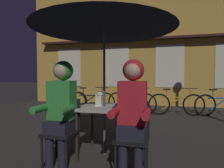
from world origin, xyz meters
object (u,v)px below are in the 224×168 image
(patio_umbrella, at_px, (104,17))
(lantern, at_px, (99,98))
(chair_left, at_px, (63,127))
(cafe_table, at_px, (104,113))
(person_left_hooded, at_px, (61,102))
(chair_right, at_px, (133,132))
(bicycle_third, at_px, (131,102))
(bicycle_nearest, at_px, (66,100))
(bicycle_second, at_px, (91,101))
(bicycle_fifth, at_px, (222,105))
(person_right_hooded, at_px, (132,105))
(bicycle_fourth, at_px, (176,104))

(patio_umbrella, distance_m, lantern, 1.20)
(chair_left, bearing_deg, cafe_table, 37.55)
(person_left_hooded, bearing_deg, chair_right, 3.39)
(person_left_hooded, bearing_deg, bicycle_third, 83.86)
(chair_right, bearing_deg, bicycle_third, 98.52)
(patio_umbrella, height_order, bicycle_nearest, patio_umbrella)
(bicycle_second, height_order, bicycle_third, same)
(cafe_table, relative_size, bicycle_second, 0.44)
(bicycle_nearest, distance_m, bicycle_third, 2.37)
(chair_left, bearing_deg, bicycle_fifth, 50.80)
(chair_left, xyz_separation_m, bicycle_second, (-0.96, 3.61, -0.14))
(chair_right, bearing_deg, cafe_table, 142.45)
(person_left_hooded, bearing_deg, cafe_table, 41.57)
(cafe_table, height_order, bicycle_fifth, bicycle_fifth)
(bicycle_nearest, bearing_deg, lantern, -55.21)
(cafe_table, relative_size, patio_umbrella, 0.32)
(person_right_hooded, bearing_deg, chair_left, 176.61)
(person_right_hooded, height_order, bicycle_fifth, person_right_hooded)
(lantern, relative_size, bicycle_third, 0.14)
(person_left_hooded, height_order, bicycle_fourth, person_left_hooded)
(person_left_hooded, distance_m, bicycle_nearest, 4.33)
(bicycle_third, relative_size, bicycle_fifth, 1.01)
(person_left_hooded, bearing_deg, person_right_hooded, 0.00)
(person_right_hooded, height_order, bicycle_nearest, person_right_hooded)
(lantern, relative_size, bicycle_nearest, 0.14)
(bicycle_second, xyz_separation_m, bicycle_third, (1.36, 0.10, 0.00))
(patio_umbrella, bearing_deg, lantern, -175.08)
(lantern, bearing_deg, chair_left, -138.01)
(bicycle_fourth, bearing_deg, bicycle_fifth, 7.16)
(bicycle_nearest, bearing_deg, person_right_hooded, -52.60)
(lantern, height_order, bicycle_second, lantern)
(person_left_hooded, bearing_deg, lantern, 46.16)
(person_left_hooded, relative_size, person_right_hooded, 1.00)
(bicycle_second, relative_size, bicycle_fourth, 1.00)
(bicycle_fourth, bearing_deg, bicycle_nearest, 178.32)
(bicycle_third, bearing_deg, chair_left, -96.24)
(patio_umbrella, relative_size, person_left_hooded, 1.65)
(patio_umbrella, xyz_separation_m, bicycle_nearest, (-2.44, 3.40, -1.71))
(bicycle_second, relative_size, bicycle_fifth, 1.02)
(person_left_hooded, xyz_separation_m, bicycle_nearest, (-1.96, 3.82, -0.50))
(bicycle_nearest, xyz_separation_m, bicycle_fifth, (5.08, 0.05, 0.00))
(chair_left, xyz_separation_m, bicycle_nearest, (-1.96, 3.77, -0.14))
(chair_right, relative_size, bicycle_fifth, 0.53)
(bicycle_nearest, bearing_deg, bicycle_fifth, 0.62)
(chair_left, xyz_separation_m, person_left_hooded, (-0.00, -0.06, 0.36))
(patio_umbrella, xyz_separation_m, person_left_hooded, (-0.48, -0.43, -1.21))
(person_right_hooded, xyz_separation_m, bicycle_second, (-1.92, 3.66, -0.50))
(lantern, distance_m, bicycle_fourth, 3.61)
(lantern, relative_size, person_left_hooded, 0.17)
(bicycle_nearest, distance_m, bicycle_fifth, 5.08)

